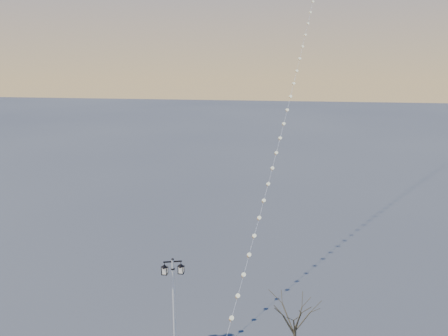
# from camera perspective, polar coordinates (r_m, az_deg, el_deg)

# --- Properties ---
(street_lamp) EXTENTS (1.35, 0.72, 5.44)m
(street_lamp) POSITION_cam_1_polar(r_m,az_deg,el_deg) (26.95, -6.30, -15.80)
(street_lamp) COLOR black
(street_lamp) RESTS_ON ground
(bare_tree) EXTENTS (2.51, 2.51, 4.17)m
(bare_tree) POSITION_cam_1_polar(r_m,az_deg,el_deg) (25.72, 8.92, -17.76)
(bare_tree) COLOR #3C3522
(bare_tree) RESTS_ON ground
(kite_train) EXTENTS (8.72, 41.45, 37.01)m
(kite_train) POSITION_cam_1_polar(r_m,az_deg,el_deg) (43.52, 9.70, 16.42)
(kite_train) COLOR black
(kite_train) RESTS_ON ground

